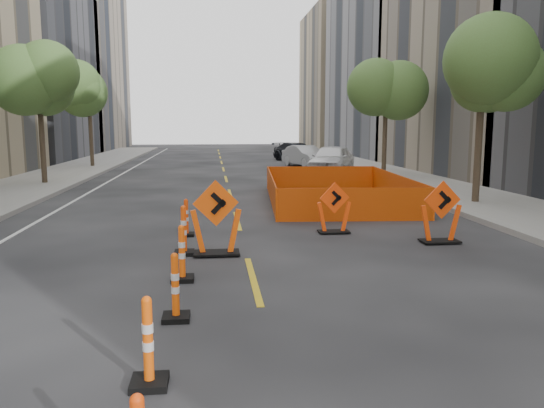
{
  "coord_description": "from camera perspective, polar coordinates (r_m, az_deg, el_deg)",
  "views": [
    {
      "loc": [
        -0.72,
        -5.36,
        2.82
      ],
      "look_at": [
        0.57,
        5.94,
        1.1
      ],
      "focal_mm": 35.0,
      "sensor_mm": 36.0,
      "label": 1
    }
  ],
  "objects": [
    {
      "name": "ground_plane",
      "position": [
        6.1,
        1.06,
        -18.94
      ],
      "size": [
        140.0,
        140.0,
        0.0
      ],
      "primitive_type": "plane",
      "color": "black"
    },
    {
      "name": "sidewalk_right",
      "position": [
        20.09,
        22.52,
        0.09
      ],
      "size": [
        4.0,
        90.0,
        0.15
      ],
      "primitive_type": "cube",
      "color": "gray",
      "rests_on": "ground"
    },
    {
      "name": "bld_left_d",
      "position": [
        47.63,
        -27.17,
        12.72
      ],
      "size": [
        12.0,
        16.0,
        14.0
      ],
      "primitive_type": "cube",
      "color": "#4C4C51",
      "rests_on": "ground"
    },
    {
      "name": "bld_left_e",
      "position": [
        63.51,
        -22.04,
        14.49
      ],
      "size": [
        12.0,
        20.0,
        20.0
      ],
      "primitive_type": "cube",
      "color": "gray",
      "rests_on": "ground"
    },
    {
      "name": "bld_right_c",
      "position": [
        34.38,
        25.49,
        14.78
      ],
      "size": [
        12.0,
        16.0,
        14.0
      ],
      "primitive_type": "cube",
      "color": "gray",
      "rests_on": "ground"
    },
    {
      "name": "bld_right_d",
      "position": [
        49.41,
        15.25,
        16.67
      ],
      "size": [
        12.0,
        18.0,
        20.0
      ],
      "primitive_type": "cube",
      "color": "gray",
      "rests_on": "ground"
    },
    {
      "name": "bld_right_e",
      "position": [
        66.57,
        9.2,
        12.96
      ],
      "size": [
        12.0,
        14.0,
        16.0
      ],
      "primitive_type": "cube",
      "color": "tan",
      "rests_on": "ground"
    },
    {
      "name": "tree_l_c",
      "position": [
        26.56,
        -23.81,
        11.57
      ],
      "size": [
        2.8,
        2.8,
        5.95
      ],
      "color": "#382B1E",
      "rests_on": "ground"
    },
    {
      "name": "tree_l_d",
      "position": [
        36.23,
        -19.08,
        10.84
      ],
      "size": [
        2.8,
        2.8,
        5.95
      ],
      "color": "#382B1E",
      "rests_on": "ground"
    },
    {
      "name": "tree_r_b",
      "position": [
        19.69,
        21.71,
        12.98
      ],
      "size": [
        2.8,
        2.8,
        5.95
      ],
      "color": "#382B1E",
      "rests_on": "ground"
    },
    {
      "name": "tree_r_c",
      "position": [
        28.89,
        12.18,
        11.8
      ],
      "size": [
        2.8,
        2.8,
        5.95
      ],
      "color": "#382B1E",
      "rests_on": "ground"
    },
    {
      "name": "channelizer_3",
      "position": [
        6.02,
        -13.2,
        -14.21
      ],
      "size": [
        0.4,
        0.4,
        1.02
      ],
      "primitive_type": null,
      "color": "#FA580A",
      "rests_on": "ground"
    },
    {
      "name": "channelizer_4",
      "position": [
        7.85,
        -10.36,
        -8.74
      ],
      "size": [
        0.39,
        0.39,
        1.0
      ],
      "primitive_type": null,
      "color": "#E84F09",
      "rests_on": "ground"
    },
    {
      "name": "channelizer_5",
      "position": [
        9.73,
        -9.66,
        -5.22
      ],
      "size": [
        0.41,
        0.41,
        1.03
      ],
      "primitive_type": null,
      "color": "#FD540A",
      "rests_on": "ground"
    },
    {
      "name": "channelizer_6",
      "position": [
        11.64,
        -9.47,
        -2.8
      ],
      "size": [
        0.43,
        0.43,
        1.09
      ],
      "primitive_type": null,
      "color": "#E74509",
      "rests_on": "ground"
    },
    {
      "name": "channelizer_7",
      "position": [
        13.58,
        -9.2,
        -1.44
      ],
      "size": [
        0.38,
        0.38,
        0.96
      ],
      "primitive_type": null,
      "color": "#E63D09",
      "rests_on": "ground"
    },
    {
      "name": "chevron_sign_left",
      "position": [
        11.44,
        -6.04,
        -1.51
      ],
      "size": [
        1.19,
        0.84,
        1.64
      ],
      "primitive_type": null,
      "rotation": [
        0.0,
        0.0,
        0.18
      ],
      "color": "#FF520A",
      "rests_on": "ground"
    },
    {
      "name": "chevron_sign_center",
      "position": [
        13.82,
        6.69,
        -0.41
      ],
      "size": [
        0.96,
        0.67,
        1.34
      ],
      "primitive_type": null,
      "rotation": [
        0.0,
        0.0,
        0.16
      ],
      "color": "#FF410A",
      "rests_on": "ground"
    },
    {
      "name": "chevron_sign_right",
      "position": [
        13.19,
        17.72,
        -0.83
      ],
      "size": [
        1.02,
        0.64,
        1.5
      ],
      "primitive_type": null,
      "rotation": [
        0.0,
        0.0,
        0.04
      ],
      "color": "#E33D09",
      "rests_on": "ground"
    },
    {
      "name": "safety_fence",
      "position": [
        19.46,
        6.75,
        1.68
      ],
      "size": [
        5.2,
        8.2,
        0.99
      ],
      "primitive_type": null,
      "rotation": [
        0.0,
        0.0,
        -0.07
      ],
      "color": "#FA630D",
      "rests_on": "ground"
    },
    {
      "name": "parked_car_near",
      "position": [
        30.16,
        6.45,
        4.78
      ],
      "size": [
        3.87,
        5.29,
        1.68
      ],
      "primitive_type": "imported",
      "rotation": [
        0.0,
        0.0,
        -0.44
      ],
      "color": "white",
      "rests_on": "ground"
    },
    {
      "name": "parked_car_mid",
      "position": [
        35.43,
        3.58,
        5.16
      ],
      "size": [
        2.72,
        4.51,
        1.4
      ],
      "primitive_type": "imported",
      "rotation": [
        0.0,
        0.0,
        0.31
      ],
      "color": "#B5B7BB",
      "rests_on": "ground"
    },
    {
      "name": "parked_car_far",
      "position": [
        40.56,
        2.72,
        5.61
      ],
      "size": [
        3.8,
        5.24,
        1.41
      ],
      "primitive_type": "imported",
      "rotation": [
        0.0,
        0.0,
        0.43
      ],
      "color": "black",
      "rests_on": "ground"
    }
  ]
}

